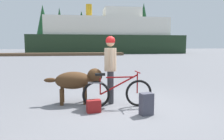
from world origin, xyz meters
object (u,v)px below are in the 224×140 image
(bicycle, at_px, (117,93))
(backpack, at_px, (146,104))
(ferry_boat, at_px, (108,36))
(handbag_pannier, at_px, (94,106))
(dog, at_px, (77,80))
(person_cyclist, at_px, (110,63))

(bicycle, height_order, backpack, bicycle)
(ferry_boat, bearing_deg, bicycle, -97.57)
(backpack, bearing_deg, bicycle, 129.20)
(ferry_boat, bearing_deg, handbag_pannier, -98.47)
(ferry_boat, bearing_deg, dog, -99.27)
(dog, bearing_deg, person_cyclist, -4.77)
(dog, height_order, handbag_pannier, dog)
(backpack, xyz_separation_m, ferry_boat, (4.09, 35.50, 2.89))
(backpack, relative_size, handbag_pannier, 1.54)
(dog, distance_m, handbag_pannier, 1.04)
(bicycle, distance_m, ferry_boat, 35.25)
(bicycle, bearing_deg, dog, 150.71)
(bicycle, xyz_separation_m, dog, (-0.97, 0.55, 0.25))
(person_cyclist, relative_size, dog, 1.17)
(person_cyclist, xyz_separation_m, ferry_boat, (4.72, 34.36, 2.05))
(bicycle, relative_size, backpack, 3.57)
(bicycle, relative_size, handbag_pannier, 5.49)
(person_cyclist, bearing_deg, ferry_boat, 82.17)
(handbag_pannier, bearing_deg, dog, 113.12)
(handbag_pannier, bearing_deg, bicycle, 26.69)
(bicycle, bearing_deg, person_cyclist, 101.66)
(ferry_boat, bearing_deg, backpack, -96.57)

